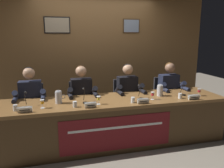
% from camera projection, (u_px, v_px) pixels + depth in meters
% --- Properties ---
extents(ground_plane, '(12.00, 12.00, 0.00)m').
position_uv_depth(ground_plane, '(112.00, 142.00, 3.79)').
color(ground_plane, gray).
extents(wall_back_panelled, '(4.92, 0.14, 2.60)m').
position_uv_depth(wall_back_panelled, '(96.00, 57.00, 4.81)').
color(wall_back_panelled, brown).
rests_on(wall_back_panelled, ground_plane).
extents(conference_table, '(3.72, 0.88, 0.74)m').
position_uv_depth(conference_table, '(114.00, 115.00, 3.57)').
color(conference_table, brown).
rests_on(conference_table, ground_plane).
extents(chair_far_left, '(0.44, 0.45, 0.92)m').
position_uv_depth(chair_far_left, '(33.00, 111.00, 3.96)').
color(chair_far_left, black).
rests_on(chair_far_left, ground_plane).
extents(panelist_far_left, '(0.51, 0.48, 1.24)m').
position_uv_depth(panelist_far_left, '(30.00, 99.00, 3.72)').
color(panelist_far_left, black).
rests_on(panelist_far_left, ground_plane).
extents(nameplate_far_left, '(0.19, 0.06, 0.08)m').
position_uv_depth(nameplate_far_left, '(25.00, 110.00, 2.98)').
color(nameplate_far_left, white).
rests_on(nameplate_far_left, conference_table).
extents(juice_glass_far_left, '(0.06, 0.06, 0.12)m').
position_uv_depth(juice_glass_far_left, '(42.00, 102.00, 3.16)').
color(juice_glass_far_left, white).
rests_on(juice_glass_far_left, conference_table).
extents(water_cup_far_left, '(0.06, 0.06, 0.08)m').
position_uv_depth(water_cup_far_left, '(15.00, 108.00, 3.06)').
color(water_cup_far_left, silver).
rests_on(water_cup_far_left, conference_table).
extents(microphone_far_left, '(0.06, 0.17, 0.22)m').
position_uv_depth(microphone_far_left, '(26.00, 102.00, 3.20)').
color(microphone_far_left, black).
rests_on(microphone_far_left, conference_table).
extents(chair_center_left, '(0.44, 0.45, 0.92)m').
position_uv_depth(chair_center_left, '(81.00, 107.00, 4.18)').
color(chair_center_left, black).
rests_on(chair_center_left, ground_plane).
extents(panelist_center_left, '(0.51, 0.48, 1.24)m').
position_uv_depth(panelist_center_left, '(82.00, 95.00, 3.93)').
color(panelist_center_left, black).
rests_on(panelist_center_left, ground_plane).
extents(nameplate_center_left, '(0.16, 0.06, 0.08)m').
position_uv_depth(nameplate_center_left, '(91.00, 105.00, 3.19)').
color(nameplate_center_left, white).
rests_on(nameplate_center_left, conference_table).
extents(juice_glass_center_left, '(0.06, 0.06, 0.12)m').
position_uv_depth(juice_glass_center_left, '(98.00, 99.00, 3.34)').
color(juice_glass_center_left, white).
rests_on(juice_glass_center_left, conference_table).
extents(water_cup_center_left, '(0.06, 0.06, 0.08)m').
position_uv_depth(water_cup_center_left, '(75.00, 105.00, 3.22)').
color(water_cup_center_left, silver).
rests_on(water_cup_center_left, conference_table).
extents(microphone_center_left, '(0.06, 0.17, 0.22)m').
position_uv_depth(microphone_center_left, '(84.00, 98.00, 3.43)').
color(microphone_center_left, black).
rests_on(microphone_center_left, conference_table).
extents(chair_center_right, '(0.44, 0.45, 0.92)m').
position_uv_depth(chair_center_right, '(125.00, 104.00, 4.39)').
color(chair_center_right, black).
rests_on(chair_center_right, ground_plane).
extents(panelist_center_right, '(0.51, 0.48, 1.24)m').
position_uv_depth(panelist_center_right, '(129.00, 92.00, 4.14)').
color(panelist_center_right, black).
rests_on(panelist_center_right, ground_plane).
extents(nameplate_center_right, '(0.18, 0.06, 0.08)m').
position_uv_depth(nameplate_center_right, '(143.00, 101.00, 3.39)').
color(nameplate_center_right, white).
rests_on(nameplate_center_right, conference_table).
extents(juice_glass_center_right, '(0.06, 0.06, 0.12)m').
position_uv_depth(juice_glass_center_right, '(153.00, 94.00, 3.60)').
color(juice_glass_center_right, white).
rests_on(juice_glass_center_right, conference_table).
extents(water_cup_center_right, '(0.06, 0.06, 0.08)m').
position_uv_depth(water_cup_center_right, '(133.00, 100.00, 3.44)').
color(water_cup_center_right, silver).
rests_on(water_cup_center_right, conference_table).
extents(microphone_center_right, '(0.06, 0.17, 0.22)m').
position_uv_depth(microphone_center_right, '(140.00, 94.00, 3.66)').
color(microphone_center_right, black).
rests_on(microphone_center_right, conference_table).
extents(chair_far_right, '(0.44, 0.45, 0.92)m').
position_uv_depth(chair_far_right, '(165.00, 101.00, 4.60)').
color(chair_far_right, black).
rests_on(chair_far_right, ground_plane).
extents(panelist_far_right, '(0.51, 0.48, 1.24)m').
position_uv_depth(panelist_far_right, '(170.00, 90.00, 4.36)').
color(panelist_far_right, black).
rests_on(panelist_far_right, ground_plane).
extents(nameplate_far_right, '(0.19, 0.06, 0.08)m').
position_uv_depth(nameplate_far_right, '(194.00, 97.00, 3.60)').
color(nameplate_far_right, white).
rests_on(nameplate_far_right, conference_table).
extents(juice_glass_far_right, '(0.06, 0.06, 0.12)m').
position_uv_depth(juice_glass_far_right, '(199.00, 91.00, 3.82)').
color(juice_glass_far_right, white).
rests_on(juice_glass_far_right, conference_table).
extents(water_cup_far_right, '(0.06, 0.06, 0.08)m').
position_uv_depth(water_cup_far_right, '(180.00, 96.00, 3.68)').
color(water_cup_far_right, silver).
rests_on(water_cup_far_right, conference_table).
extents(microphone_far_right, '(0.06, 0.17, 0.22)m').
position_uv_depth(microphone_far_right, '(183.00, 91.00, 3.88)').
color(microphone_far_right, black).
rests_on(microphone_far_right, conference_table).
extents(water_pitcher_left_side, '(0.15, 0.10, 0.21)m').
position_uv_depth(water_pitcher_left_side, '(59.00, 97.00, 3.39)').
color(water_pitcher_left_side, silver).
rests_on(water_pitcher_left_side, conference_table).
extents(water_pitcher_right_side, '(0.15, 0.10, 0.21)m').
position_uv_depth(water_pitcher_right_side, '(160.00, 90.00, 3.81)').
color(water_pitcher_right_side, silver).
rests_on(water_pitcher_right_side, conference_table).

